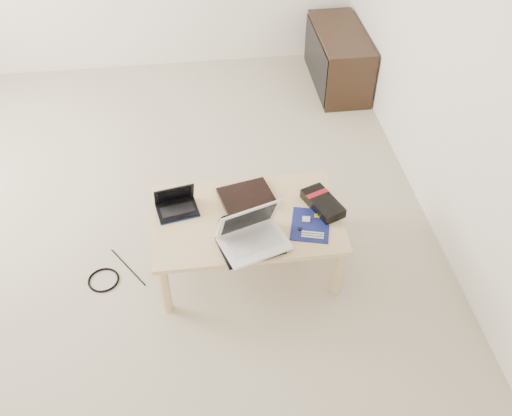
{
  "coord_description": "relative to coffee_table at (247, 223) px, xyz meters",
  "views": [
    {
      "loc": [
        0.48,
        -2.92,
        2.74
      ],
      "look_at": [
        0.79,
        -0.56,
        0.47
      ],
      "focal_mm": 40.0,
      "sensor_mm": 36.0,
      "label": 1
    }
  ],
  "objects": [
    {
      "name": "tablet",
      "position": [
        0.02,
        0.07,
        0.05
      ],
      "size": [
        0.25,
        0.2,
        0.01
      ],
      "color": "black",
      "rests_on": "coffee_table"
    },
    {
      "name": "coffee_table",
      "position": [
        0.0,
        0.0,
        0.0
      ],
      "size": [
        1.1,
        0.7,
        0.4
      ],
      "color": "#E2C688",
      "rests_on": "ground"
    },
    {
      "name": "gpu_box",
      "position": [
        0.46,
        0.03,
        0.08
      ],
      "size": [
        0.24,
        0.31,
        0.06
      ],
      "color": "black",
      "rests_on": "coffee_table"
    },
    {
      "name": "book",
      "position": [
        0.02,
        0.15,
        0.06
      ],
      "size": [
        0.36,
        0.32,
        0.03
      ],
      "color": "black",
      "rests_on": "coffee_table"
    },
    {
      "name": "cable_coil",
      "position": [
        -0.11,
        -0.03,
        0.05
      ],
      "size": [
        0.13,
        0.13,
        0.01
      ],
      "primitive_type": "torus",
      "rotation": [
        0.0,
        0.0,
        0.16
      ],
      "color": "black",
      "rests_on": "coffee_table"
    },
    {
      "name": "remote",
      "position": [
        0.09,
        0.01,
        0.06
      ],
      "size": [
        0.06,
        0.24,
        0.02
      ],
      "color": "silver",
      "rests_on": "coffee_table"
    },
    {
      "name": "white_laptop",
      "position": [
        0.01,
        -0.22,
        0.12
      ],
      "size": [
        0.42,
        0.35,
        0.24
      ],
      "color": "white",
      "rests_on": "neoprene_sleeve"
    },
    {
      "name": "media_cabinet",
      "position": [
        1.04,
        2.01,
        -0.1
      ],
      "size": [
        0.41,
        0.9,
        0.5
      ],
      "color": "#322014",
      "rests_on": "ground"
    },
    {
      "name": "floor_cable_trail",
      "position": [
        -0.75,
        0.05,
        -0.35
      ],
      "size": [
        0.23,
        0.33,
        0.01
      ],
      "primitive_type": "cylinder",
      "rotation": [
        1.57,
        0.0,
        0.6
      ],
      "color": "black",
      "rests_on": "ground"
    },
    {
      "name": "neoprene_sleeve",
      "position": [
        -0.01,
        -0.23,
        0.06
      ],
      "size": [
        0.38,
        0.32,
        0.02
      ],
      "primitive_type": "cube",
      "rotation": [
        0.0,
        0.0,
        0.25
      ],
      "color": "black",
      "rests_on": "coffee_table"
    },
    {
      "name": "ground",
      "position": [
        -0.73,
        0.56,
        -0.35
      ],
      "size": [
        4.0,
        4.0,
        0.0
      ],
      "primitive_type": "plane",
      "color": "#C2B29D",
      "rests_on": "ground"
    },
    {
      "name": "netbook",
      "position": [
        -0.4,
        0.12,
        0.08
      ],
      "size": [
        0.27,
        0.21,
        0.17
      ],
      "color": "black",
      "rests_on": "coffee_table"
    },
    {
      "name": "floor_cable_coil",
      "position": [
        -0.89,
        -0.04,
        -0.34
      ],
      "size": [
        0.22,
        0.22,
        0.01
      ],
      "primitive_type": "torus",
      "rotation": [
        0.0,
        0.0,
        0.16
      ],
      "color": "black",
      "rests_on": "ground"
    },
    {
      "name": "motherboard",
      "position": [
        0.36,
        -0.12,
        0.05
      ],
      "size": [
        0.28,
        0.32,
        0.01
      ],
      "color": "#0B0E4C",
      "rests_on": "coffee_table"
    }
  ]
}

